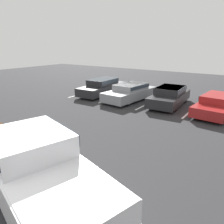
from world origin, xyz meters
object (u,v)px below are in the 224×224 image
at_px(parked_sedan_a, 102,86).
at_px(traffic_cone, 2,129).
at_px(parked_sedan_c, 170,96).
at_px(parked_sedan_d, 218,104).
at_px(parked_sedan_b, 130,92).
at_px(pickup_truck, 35,166).

distance_m(parked_sedan_a, traffic_cone, 9.47).
xyz_separation_m(parked_sedan_a, parked_sedan_c, (5.73, -0.07, -0.01)).
bearing_deg(traffic_cone, parked_sedan_d, 50.64).
height_order(parked_sedan_b, parked_sedan_c, parked_sedan_c).
height_order(parked_sedan_b, traffic_cone, parked_sedan_b).
relative_size(parked_sedan_a, parked_sedan_c, 1.09).
relative_size(parked_sedan_a, parked_sedan_d, 1.06).
bearing_deg(traffic_cone, parked_sedan_a, 98.12).
bearing_deg(pickup_truck, parked_sedan_d, 92.47).
distance_m(parked_sedan_b, parked_sedan_d, 5.91).
relative_size(parked_sedan_c, parked_sedan_d, 0.97).
bearing_deg(pickup_truck, parked_sedan_b, 123.31).
relative_size(parked_sedan_a, parked_sedan_b, 1.02).
xyz_separation_m(parked_sedan_b, parked_sedan_d, (5.91, 0.11, -0.03)).
height_order(pickup_truck, parked_sedan_a, pickup_truck).
xyz_separation_m(pickup_truck, parked_sedan_b, (-3.19, 10.66, -0.25)).
bearing_deg(parked_sedan_d, parked_sedan_b, -83.68).
relative_size(pickup_truck, parked_sedan_a, 1.29).
distance_m(parked_sedan_d, traffic_cone, 11.73).
distance_m(parked_sedan_b, traffic_cone, 9.09).
relative_size(parked_sedan_c, traffic_cone, 6.62).
relative_size(parked_sedan_a, traffic_cone, 7.19).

